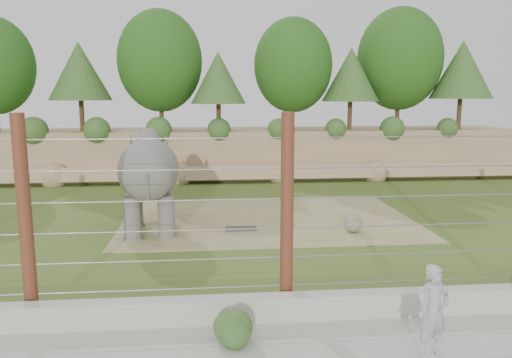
{
  "coord_description": "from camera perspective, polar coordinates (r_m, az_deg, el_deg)",
  "views": [
    {
      "loc": [
        -1.52,
        -14.02,
        4.31
      ],
      "look_at": [
        0.0,
        2.0,
        1.6
      ],
      "focal_mm": 35.0,
      "sensor_mm": 36.0,
      "label": 1
    }
  ],
  "objects": [
    {
      "name": "ground",
      "position": [
        14.75,
        0.74,
        -7.43
      ],
      "size": [
        90.0,
        90.0,
        0.0
      ],
      "primitive_type": "plane",
      "color": "#416120",
      "rests_on": "ground"
    },
    {
      "name": "back_embankment",
      "position": [
        26.79,
        -0.91,
        8.82
      ],
      "size": [
        30.0,
        5.52,
        8.77
      ],
      "color": "#8C755A",
      "rests_on": "ground"
    },
    {
      "name": "dirt_patch",
      "position": [
        17.67,
        1.31,
        -4.53
      ],
      "size": [
        10.0,
        7.0,
        0.02
      ],
      "primitive_type": "cube",
      "color": "#8F8153",
      "rests_on": "ground"
    },
    {
      "name": "drain_grate",
      "position": [
        16.26,
        -1.71,
        -5.69
      ],
      "size": [
        1.0,
        0.6,
        0.03
      ],
      "primitive_type": "cube",
      "color": "#262628",
      "rests_on": "dirt_patch"
    },
    {
      "name": "elephant",
      "position": [
        16.02,
        -12.13,
        -0.57
      ],
      "size": [
        2.0,
        3.97,
        3.1
      ],
      "primitive_type": null,
      "rotation": [
        0.0,
        0.0,
        0.09
      ],
      "color": "#625D58",
      "rests_on": "ground"
    },
    {
      "name": "stone_ball",
      "position": [
        16.15,
        11.04,
        -4.93
      ],
      "size": [
        0.6,
        0.6,
        0.6
      ],
      "primitive_type": "sphere",
      "color": "gray",
      "rests_on": "dirt_patch"
    },
    {
      "name": "retaining_wall",
      "position": [
        10.01,
        3.91,
        -14.4
      ],
      "size": [
        26.0,
        0.35,
        0.5
      ],
      "primitive_type": "cube",
      "color": "beige",
      "rests_on": "ground"
    },
    {
      "name": "barrier_fence",
      "position": [
        9.92,
        3.55,
        -3.94
      ],
      "size": [
        20.26,
        0.26,
        4.0
      ],
      "color": "#5C2D1D",
      "rests_on": "ground"
    },
    {
      "name": "walkway_shrub",
      "position": [
        9.15,
        -2.41,
        -16.34
      ],
      "size": [
        0.61,
        0.61,
        0.61
      ],
      "primitive_type": "sphere",
      "color": "#2F5B24",
      "rests_on": "walkway"
    },
    {
      "name": "zookeeper",
      "position": [
        8.97,
        19.65,
        -14.06
      ],
      "size": [
        0.67,
        0.55,
        1.58
      ],
      "primitive_type": "imported",
      "rotation": [
        0.0,
        0.0,
        0.35
      ],
      "color": "silver",
      "rests_on": "walkway"
    }
  ]
}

